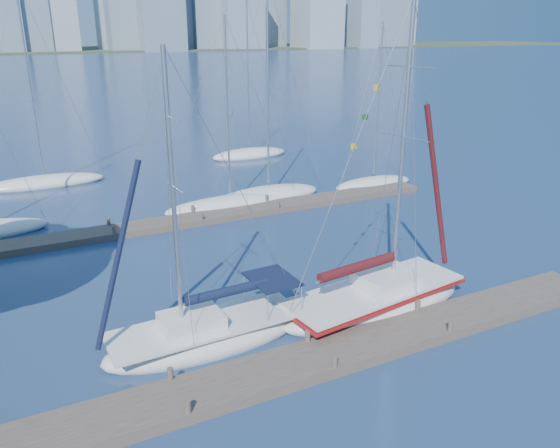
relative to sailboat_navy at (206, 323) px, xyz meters
name	(u,v)px	position (x,y,z in m)	size (l,w,h in m)	color
ground	(320,363)	(3.10, -2.89, -0.88)	(700.00, 700.00, 0.00)	navy
near_dock	(320,358)	(3.10, -2.89, -0.68)	(26.00, 2.00, 0.40)	#483D35
far_dock	(213,216)	(5.10, 13.11, -0.70)	(30.00, 1.80, 0.36)	#483D35
far_shore	(9,51)	(3.10, 317.11, -0.88)	(800.00, 100.00, 1.50)	#38472D
sailboat_navy	(206,323)	(0.00, 0.00, 0.00)	(7.62, 2.72, 10.98)	silver
sailboat_maroon	(375,289)	(7.01, -0.62, 0.08)	(8.75, 3.81, 12.62)	silver
bg_boat_2	(230,204)	(6.90, 14.78, -0.63)	(9.00, 3.78, 12.00)	silver
bg_boat_3	(269,194)	(9.93, 15.39, -0.58)	(7.71, 3.42, 14.57)	silver
bg_boat_5	(373,183)	(18.12, 14.69, -0.64)	(6.65, 3.22, 11.66)	silver
bg_boat_6	(45,182)	(-3.34, 25.76, -0.60)	(8.51, 2.66, 14.58)	silver
bg_boat_7	(249,154)	(13.96, 27.72, -0.60)	(7.15, 2.87, 13.69)	silver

